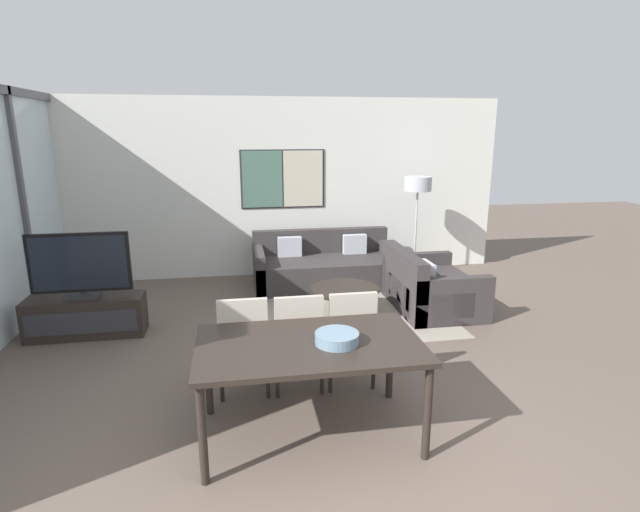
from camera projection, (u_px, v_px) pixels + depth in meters
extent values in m
cube|color=silver|center=(274.00, 188.00, 7.91)|extent=(7.39, 0.06, 2.80)
cube|color=#2D2D33|center=(283.00, 179.00, 7.86)|extent=(1.33, 0.01, 0.92)
cube|color=#4C7060|center=(262.00, 179.00, 7.80)|extent=(0.62, 0.02, 0.88)
cube|color=beige|center=(303.00, 179.00, 7.91)|extent=(0.62, 0.02, 0.88)
cube|color=#515156|center=(23.00, 207.00, 6.06)|extent=(0.07, 0.08, 2.80)
cube|color=gray|center=(344.00, 316.00, 6.34)|extent=(2.66, 1.84, 0.01)
cube|color=black|center=(86.00, 316.00, 5.72)|extent=(1.29, 0.40, 0.46)
cube|color=#2D2D33|center=(81.00, 323.00, 5.52)|extent=(1.19, 0.01, 0.25)
cube|color=#2D2D33|center=(84.00, 295.00, 5.66)|extent=(0.36, 0.20, 0.05)
cube|color=#2D2D33|center=(83.00, 290.00, 5.64)|extent=(0.06, 0.03, 0.08)
cube|color=black|center=(80.00, 263.00, 5.56)|extent=(1.09, 0.04, 0.68)
cube|color=black|center=(79.00, 263.00, 5.54)|extent=(1.01, 0.01, 0.61)
cube|color=#383333|center=(325.00, 272.00, 7.57)|extent=(2.14, 1.00, 0.42)
cube|color=#383333|center=(321.00, 253.00, 7.92)|extent=(2.14, 0.16, 0.79)
cube|color=#383333|center=(259.00, 269.00, 7.38)|extent=(0.14, 1.00, 0.60)
cube|color=#383333|center=(389.00, 263.00, 7.71)|extent=(0.14, 1.00, 0.60)
cube|color=#B2B7C1|center=(290.00, 247.00, 7.62)|extent=(0.36, 0.12, 0.30)
cube|color=#B2B7C1|center=(355.00, 244.00, 7.79)|extent=(0.36, 0.12, 0.30)
cube|color=#383333|center=(433.00, 293.00, 6.61)|extent=(1.00, 1.37, 0.42)
cube|color=#383333|center=(403.00, 281.00, 6.50)|extent=(0.16, 1.37, 0.79)
cube|color=#383333|center=(453.00, 302.00, 6.00)|extent=(1.00, 0.14, 0.60)
cube|color=#383333|center=(417.00, 273.00, 7.18)|extent=(1.00, 0.14, 0.60)
cube|color=#B2B7C1|center=(426.00, 274.00, 6.20)|extent=(0.12, 0.36, 0.30)
cylinder|color=black|center=(344.00, 316.00, 6.34)|extent=(0.39, 0.39, 0.03)
cylinder|color=black|center=(344.00, 304.00, 6.30)|extent=(0.15, 0.15, 0.35)
cylinder|color=black|center=(345.00, 289.00, 6.25)|extent=(0.86, 0.86, 0.04)
cube|color=black|center=(309.00, 345.00, 3.72)|extent=(1.68, 0.99, 0.04)
cylinder|color=black|center=(202.00, 435.00, 3.27)|extent=(0.06, 0.06, 0.74)
cylinder|color=black|center=(427.00, 413.00, 3.53)|extent=(0.06, 0.06, 0.74)
cylinder|color=black|center=(208.00, 373.00, 4.10)|extent=(0.06, 0.06, 0.74)
cylinder|color=black|center=(390.00, 359.00, 4.36)|extent=(0.06, 0.06, 0.74)
cube|color=#B2A899|center=(243.00, 343.00, 4.49)|extent=(0.46, 0.46, 0.06)
cube|color=#B2A899|center=(243.00, 325.00, 4.23)|extent=(0.42, 0.05, 0.46)
cylinder|color=black|center=(222.00, 380.00, 4.32)|extent=(0.04, 0.04, 0.42)
cylinder|color=black|center=(268.00, 376.00, 4.39)|extent=(0.04, 0.04, 0.42)
cylinder|color=black|center=(222.00, 359.00, 4.70)|extent=(0.04, 0.04, 0.42)
cylinder|color=black|center=(265.00, 356.00, 4.77)|extent=(0.04, 0.04, 0.42)
cube|color=#B2A899|center=(296.00, 340.00, 4.55)|extent=(0.46, 0.46, 0.06)
cube|color=#B2A899|center=(299.00, 322.00, 4.29)|extent=(0.42, 0.05, 0.46)
cylinder|color=black|center=(277.00, 376.00, 4.39)|extent=(0.04, 0.04, 0.42)
cylinder|color=black|center=(322.00, 372.00, 4.45)|extent=(0.04, 0.04, 0.42)
cylinder|color=black|center=(273.00, 356.00, 4.77)|extent=(0.04, 0.04, 0.42)
cylinder|color=black|center=(315.00, 353.00, 4.84)|extent=(0.04, 0.04, 0.42)
cube|color=#B2A899|center=(348.00, 336.00, 4.64)|extent=(0.46, 0.46, 0.06)
cube|color=#B2A899|center=(353.00, 318.00, 4.38)|extent=(0.42, 0.05, 0.46)
cylinder|color=black|center=(330.00, 371.00, 4.48)|extent=(0.04, 0.04, 0.42)
cylinder|color=black|center=(373.00, 368.00, 4.54)|extent=(0.04, 0.04, 0.42)
cylinder|color=black|center=(323.00, 352.00, 4.86)|extent=(0.04, 0.04, 0.42)
cylinder|color=black|center=(362.00, 349.00, 4.92)|extent=(0.04, 0.04, 0.42)
cylinder|color=slate|center=(337.00, 338.00, 3.69)|extent=(0.33, 0.33, 0.08)
torus|color=slate|center=(337.00, 334.00, 3.68)|extent=(0.33, 0.33, 0.02)
cylinder|color=#2D2D33|center=(413.00, 276.00, 8.02)|extent=(0.28, 0.28, 0.02)
cylinder|color=#B7B7BC|center=(416.00, 234.00, 7.85)|extent=(0.03, 0.03, 1.37)
cylinder|color=#B2B7C1|center=(418.00, 184.00, 7.66)|extent=(0.42, 0.42, 0.22)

